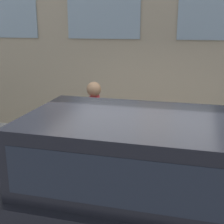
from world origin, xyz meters
TOP-DOWN VIEW (x-y plane):
  - ground_plane at (0.00, 0.00)m, footprint 80.00×80.00m
  - sidewalk at (1.40, 0.00)m, footprint 2.80×60.00m
  - fire_hydrant at (0.36, 0.12)m, footprint 0.37×0.47m
  - person at (0.75, 0.92)m, footprint 0.42×0.28m
  - parked_truck_charcoal_near at (-1.39, -0.30)m, footprint 1.82×4.32m

SIDE VIEW (x-z plane):
  - ground_plane at x=0.00m, z-range 0.00..0.00m
  - sidewalk at x=1.40m, z-range 0.00..0.12m
  - fire_hydrant at x=0.36m, z-range 0.14..0.99m
  - parked_truck_charcoal_near at x=-1.39m, z-range 0.13..2.01m
  - person at x=0.75m, z-range 0.30..2.02m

